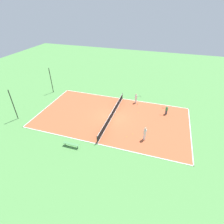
% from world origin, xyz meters
% --- Properties ---
extents(ground_plane, '(80.00, 80.00, 0.00)m').
position_xyz_m(ground_plane, '(0.00, 0.00, 0.00)').
color(ground_plane, '#518E47').
extents(court_surface, '(11.83, 21.59, 0.02)m').
position_xyz_m(court_surface, '(0.00, 0.00, 0.01)').
color(court_surface, '#B75633').
rests_on(court_surface, ground_plane).
extents(tennis_net, '(11.63, 0.10, 1.08)m').
position_xyz_m(tennis_net, '(0.00, 0.00, 0.57)').
color(tennis_net, black).
rests_on(tennis_net, court_surface).
extents(bench, '(0.36, 1.93, 0.45)m').
position_xyz_m(bench, '(-7.19, 2.69, 0.39)').
color(bench, '#4C8C4C').
rests_on(bench, ground_plane).
extents(player_near_white, '(0.49, 0.98, 1.64)m').
position_xyz_m(player_near_white, '(5.16, -2.47, 0.96)').
color(player_near_white, white).
rests_on(player_near_white, court_surface).
extents(player_far_green, '(0.62, 0.99, 1.38)m').
position_xyz_m(player_far_green, '(3.22, -7.42, 0.80)').
color(player_far_green, '#4C4C51').
rests_on(player_far_green, court_surface).
extents(player_far_white, '(0.49, 0.49, 1.81)m').
position_xyz_m(player_far_white, '(-3.37, -5.21, 1.07)').
color(player_far_white, white).
rests_on(player_far_white, court_surface).
extents(tennis_ball_left_sideline, '(0.07, 0.07, 0.07)m').
position_xyz_m(tennis_ball_left_sideline, '(-2.87, -3.67, 0.06)').
color(tennis_ball_left_sideline, '#CCE033').
rests_on(tennis_ball_left_sideline, court_surface).
extents(tennis_ball_right_alley, '(0.07, 0.07, 0.07)m').
position_xyz_m(tennis_ball_right_alley, '(2.34, -3.41, 0.06)').
color(tennis_ball_right_alley, '#CCE033').
rests_on(tennis_ball_right_alley, court_surface).
extents(tennis_ball_midcourt, '(0.07, 0.07, 0.07)m').
position_xyz_m(tennis_ball_midcourt, '(-3.61, -3.06, 0.06)').
color(tennis_ball_midcourt, '#CCE033').
rests_on(tennis_ball_midcourt, court_surface).
extents(tennis_ball_near_net, '(0.07, 0.07, 0.07)m').
position_xyz_m(tennis_ball_near_net, '(3.81, 2.24, 0.06)').
color(tennis_ball_near_net, '#CCE033').
rests_on(tennis_ball_near_net, court_surface).
extents(fence_post_back_left, '(0.12, 0.12, 4.57)m').
position_xyz_m(fence_post_back_left, '(-4.46, 12.80, 2.28)').
color(fence_post_back_left, black).
rests_on(fence_post_back_left, ground_plane).
extents(fence_post_back_right, '(0.12, 0.12, 4.57)m').
position_xyz_m(fence_post_back_right, '(4.46, 12.80, 2.28)').
color(fence_post_back_right, black).
rests_on(fence_post_back_right, ground_plane).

